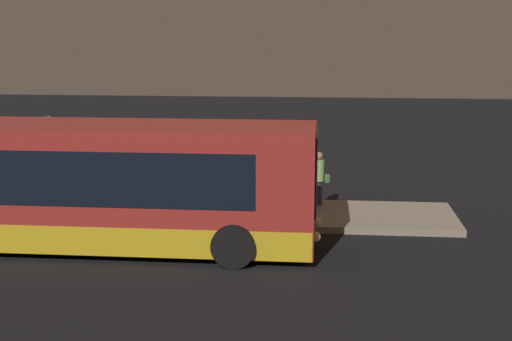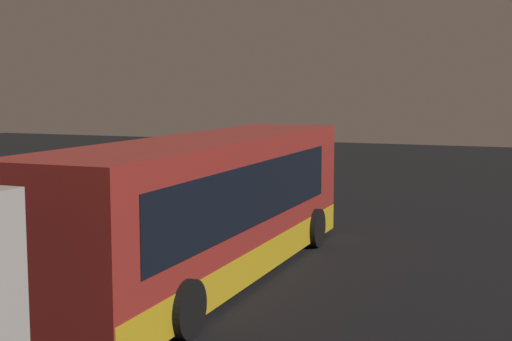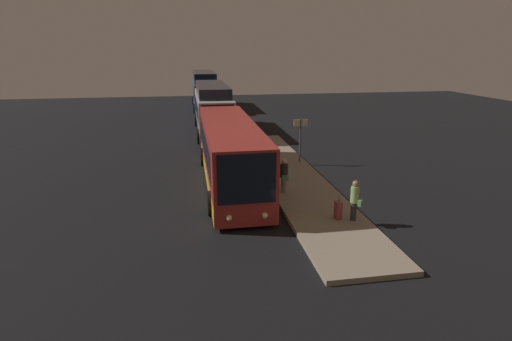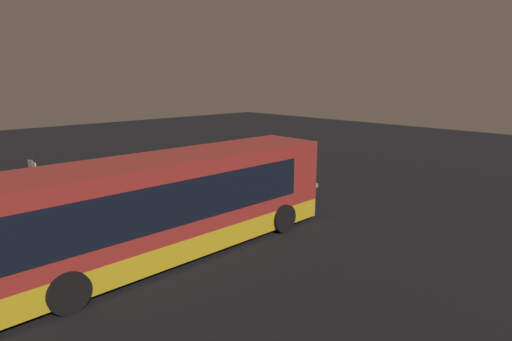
{
  "view_description": "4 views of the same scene",
  "coord_description": "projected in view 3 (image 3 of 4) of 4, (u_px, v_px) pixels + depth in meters",
  "views": [
    {
      "loc": [
        6.17,
        -17.04,
        5.49
      ],
      "look_at": [
        4.49,
        0.47,
        1.94
      ],
      "focal_mm": 50.0,
      "sensor_mm": 36.0,
      "label": 1
    },
    {
      "loc": [
        -13.84,
        -6.75,
        4.24
      ],
      "look_at": [
        4.49,
        0.47,
        1.94
      ],
      "focal_mm": 50.0,
      "sensor_mm": 36.0,
      "label": 2
    },
    {
      "loc": [
        19.62,
        -2.13,
        6.66
      ],
      "look_at": [
        4.49,
        0.47,
        1.94
      ],
      "focal_mm": 28.0,
      "sensor_mm": 36.0,
      "label": 3
    },
    {
      "loc": [
        -6.08,
        -10.69,
        5.47
      ],
      "look_at": [
        4.49,
        0.47,
        1.94
      ],
      "focal_mm": 28.0,
      "sensor_mm": 36.0,
      "label": 4
    }
  ],
  "objects": [
    {
      "name": "ground",
      "position": [
        233.0,
        182.0,
        20.79
      ],
      "size": [
        80.0,
        80.0,
        0.0
      ],
      "primitive_type": "plane",
      "color": "black"
    },
    {
      "name": "platform",
      "position": [
        291.0,
        177.0,
        21.27
      ],
      "size": [
        20.0,
        3.09,
        0.19
      ],
      "color": "gray",
      "rests_on": "ground"
    },
    {
      "name": "bus_lead",
      "position": [
        230.0,
        153.0,
        20.17
      ],
      "size": [
        11.75,
        2.76,
        3.16
      ],
      "color": "maroon",
      "rests_on": "ground"
    },
    {
      "name": "bus_second",
      "position": [
        213.0,
        111.0,
        32.33
      ],
      "size": [
        10.86,
        2.83,
        3.9
      ],
      "color": "#B2ADA8",
      "rests_on": "ground"
    },
    {
      "name": "bus_third",
      "position": [
        204.0,
        92.0,
        45.74
      ],
      "size": [
        11.03,
        2.81,
        4.11
      ],
      "color": "#33518C",
      "rests_on": "ground"
    },
    {
      "name": "passenger_boarding",
      "position": [
        284.0,
        175.0,
        18.49
      ],
      "size": [
        0.55,
        0.38,
        1.6
      ],
      "rotation": [
        0.0,
        0.0,
        -1.61
      ],
      "color": "gray",
      "rests_on": "platform"
    },
    {
      "name": "passenger_waiting",
      "position": [
        355.0,
        199.0,
        15.42
      ],
      "size": [
        0.57,
        0.56,
        1.63
      ],
      "rotation": [
        0.0,
        0.0,
        -0.84
      ],
      "color": "#2D2D33",
      "rests_on": "platform"
    },
    {
      "name": "suitcase",
      "position": [
        338.0,
        210.0,
        15.72
      ],
      "size": [
        0.36,
        0.22,
        0.95
      ],
      "color": "maroon",
      "rests_on": "platform"
    },
    {
      "name": "sign_post",
      "position": [
        300.0,
        135.0,
        23.27
      ],
      "size": [
        0.1,
        0.82,
        2.58
      ],
      "color": "#4C4C51",
      "rests_on": "platform"
    },
    {
      "name": "trash_bin",
      "position": [
        270.0,
        166.0,
        21.64
      ],
      "size": [
        0.44,
        0.44,
        0.65
      ],
      "color": "#2D4C33",
      "rests_on": "platform"
    }
  ]
}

